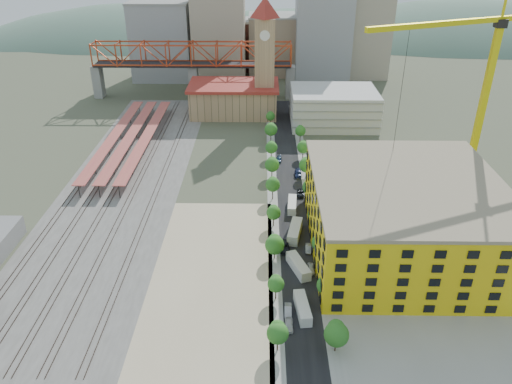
{
  "coord_description": "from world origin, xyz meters",
  "views": [
    {
      "loc": [
        7.46,
        -124.91,
        71.49
      ],
      "look_at": [
        5.79,
        -9.36,
        10.0
      ],
      "focal_mm": 35.0,
      "sensor_mm": 36.0,
      "label": 1
    }
  ],
  "objects_px": {
    "clock_tower": "(265,47)",
    "car_0": "(289,325)",
    "site_trailer_a": "(302,308)",
    "site_trailer_b": "(298,266)",
    "construction_building": "(404,216)",
    "tower_crane": "(479,75)",
    "site_trailer_d": "(292,205)",
    "site_trailer_c": "(295,231)"
  },
  "relations": [
    {
      "from": "site_trailer_a",
      "to": "site_trailer_d",
      "type": "distance_m",
      "value": 43.82
    },
    {
      "from": "clock_tower",
      "to": "site_trailer_d",
      "type": "height_order",
      "value": "clock_tower"
    },
    {
      "from": "site_trailer_a",
      "to": "tower_crane",
      "type": "bearing_deg",
      "value": 40.27
    },
    {
      "from": "site_trailer_a",
      "to": "site_trailer_b",
      "type": "xyz_separation_m",
      "value": [
        0.0,
        14.52,
        0.04
      ]
    },
    {
      "from": "site_trailer_a",
      "to": "construction_building",
      "type": "bearing_deg",
      "value": 36.56
    },
    {
      "from": "site_trailer_a",
      "to": "site_trailer_d",
      "type": "height_order",
      "value": "site_trailer_a"
    },
    {
      "from": "clock_tower",
      "to": "site_trailer_b",
      "type": "height_order",
      "value": "clock_tower"
    },
    {
      "from": "site_trailer_c",
      "to": "site_trailer_a",
      "type": "bearing_deg",
      "value": -78.99
    },
    {
      "from": "site_trailer_b",
      "to": "construction_building",
      "type": "bearing_deg",
      "value": 0.93
    },
    {
      "from": "clock_tower",
      "to": "car_0",
      "type": "xyz_separation_m",
      "value": [
        5.0,
        -128.91,
        -27.97
      ]
    },
    {
      "from": "site_trailer_d",
      "to": "car_0",
      "type": "distance_m",
      "value": 48.46
    },
    {
      "from": "construction_building",
      "to": "site_trailer_b",
      "type": "bearing_deg",
      "value": -159.25
    },
    {
      "from": "site_trailer_c",
      "to": "car_0",
      "type": "relative_size",
      "value": 2.44
    },
    {
      "from": "tower_crane",
      "to": "site_trailer_c",
      "type": "height_order",
      "value": "tower_crane"
    },
    {
      "from": "construction_building",
      "to": "site_trailer_a",
      "type": "xyz_separation_m",
      "value": [
        -26.0,
        -24.37,
        -8.15
      ]
    },
    {
      "from": "construction_building",
      "to": "car_0",
      "type": "relative_size",
      "value": 11.94
    },
    {
      "from": "site_trailer_b",
      "to": "site_trailer_a",
      "type": "bearing_deg",
      "value": -109.82
    },
    {
      "from": "clock_tower",
      "to": "construction_building",
      "type": "relative_size",
      "value": 1.03
    },
    {
      "from": "site_trailer_b",
      "to": "site_trailer_d",
      "type": "bearing_deg",
      "value": 70.18
    },
    {
      "from": "clock_tower",
      "to": "tower_crane",
      "type": "distance_m",
      "value": 92.24
    },
    {
      "from": "tower_crane",
      "to": "site_trailer_a",
      "type": "distance_m",
      "value": 79.97
    },
    {
      "from": "car_0",
      "to": "site_trailer_d",
      "type": "bearing_deg",
      "value": 88.5
    },
    {
      "from": "site_trailer_d",
      "to": "site_trailer_a",
      "type": "bearing_deg",
      "value": -85.42
    },
    {
      "from": "clock_tower",
      "to": "construction_building",
      "type": "bearing_deg",
      "value": -71.22
    },
    {
      "from": "site_trailer_c",
      "to": "site_trailer_b",
      "type": "bearing_deg",
      "value": -78.99
    },
    {
      "from": "construction_building",
      "to": "site_trailer_c",
      "type": "height_order",
      "value": "construction_building"
    },
    {
      "from": "site_trailer_c",
      "to": "car_0",
      "type": "distance_m",
      "value": 34.12
    },
    {
      "from": "car_0",
      "to": "tower_crane",
      "type": "bearing_deg",
      "value": 49.58
    },
    {
      "from": "site_trailer_a",
      "to": "site_trailer_b",
      "type": "relative_size",
      "value": 0.97
    },
    {
      "from": "site_trailer_c",
      "to": "site_trailer_d",
      "type": "bearing_deg",
      "value": 101.01
    },
    {
      "from": "clock_tower",
      "to": "site_trailer_a",
      "type": "bearing_deg",
      "value": -86.32
    },
    {
      "from": "site_trailer_c",
      "to": "construction_building",
      "type": "bearing_deg",
      "value": -0.03
    },
    {
      "from": "construction_building",
      "to": "site_trailer_a",
      "type": "height_order",
      "value": "construction_building"
    },
    {
      "from": "car_0",
      "to": "site_trailer_c",
      "type": "bearing_deg",
      "value": 87.0
    },
    {
      "from": "clock_tower",
      "to": "tower_crane",
      "type": "bearing_deg",
      "value": -51.62
    },
    {
      "from": "site_trailer_a",
      "to": "car_0",
      "type": "height_order",
      "value": "site_trailer_a"
    },
    {
      "from": "construction_building",
      "to": "site_trailer_d",
      "type": "relative_size",
      "value": 5.72
    },
    {
      "from": "clock_tower",
      "to": "site_trailer_d",
      "type": "relative_size",
      "value": 5.88
    },
    {
      "from": "tower_crane",
      "to": "clock_tower",
      "type": "bearing_deg",
      "value": 128.38
    },
    {
      "from": "clock_tower",
      "to": "car_0",
      "type": "relative_size",
      "value": 12.27
    },
    {
      "from": "clock_tower",
      "to": "site_trailer_b",
      "type": "bearing_deg",
      "value": -85.83
    },
    {
      "from": "tower_crane",
      "to": "site_trailer_d",
      "type": "height_order",
      "value": "tower_crane"
    }
  ]
}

